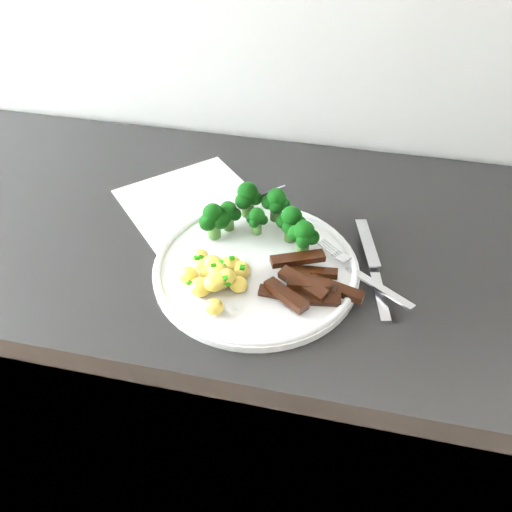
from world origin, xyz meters
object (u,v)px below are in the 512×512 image
Objects in this scene: counter at (286,395)px; recipe_paper at (205,216)px; beef_strips at (306,283)px; knife at (376,279)px; potatoes at (216,275)px; fork at (365,276)px; broccoli at (261,215)px; plate at (256,267)px.

recipe_paper reaches higher than counter.
counter is 0.47m from beef_strips.
counter is 11.11× the size of knife.
potatoes reaches higher than fork.
plate is at bearing -84.14° from broccoli.
recipe_paper is (-0.16, 0.03, 0.43)m from counter.
counter is 12.73× the size of broccoli.
knife is (0.22, 0.06, -0.02)m from potatoes.
beef_strips is (0.03, -0.11, 0.45)m from counter.
knife is at bearing -18.18° from broccoli.
plate is 0.08m from broccoli.
recipe_paper is 0.12m from broccoli.
knife is at bearing 32.10° from fork.
broccoli reaches higher than fork.
potatoes is 0.55× the size of knife.
fork is at bearing -36.40° from counter.
fork is (0.16, 0.00, 0.01)m from plate.
beef_strips is 0.09m from fork.
beef_strips is (0.08, -0.03, 0.01)m from plate.
potatoes is 0.13m from beef_strips.
fork reaches higher than counter.
potatoes is (0.06, -0.15, 0.02)m from recipe_paper.
recipe_paper is at bearing 161.11° from knife.
beef_strips is at bearing -21.33° from plate.
potatoes is at bearing -67.78° from recipe_paper.
beef_strips is at bearing -75.30° from counter.
potatoes is (-0.04, -0.12, -0.02)m from broccoli.
knife is (0.12, -0.07, 0.44)m from counter.
recipe_paper is 1.75× the size of knife.
beef_strips is at bearing -36.57° from recipe_paper.
recipe_paper is at bearing 159.87° from broccoli.
broccoli reaches higher than potatoes.
fork is at bearing -147.90° from knife.
recipe_paper is at bearing 143.43° from beef_strips.
counter is 0.45m from plate.
counter is 0.46m from recipe_paper.
plate is at bearing -178.97° from fork.
fork is (0.11, -0.08, 0.45)m from counter.
fork reaches higher than knife.
broccoli is at bearing 129.75° from beef_strips.
broccoli is 0.18m from fork.
counter is at bearing -9.04° from recipe_paper.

